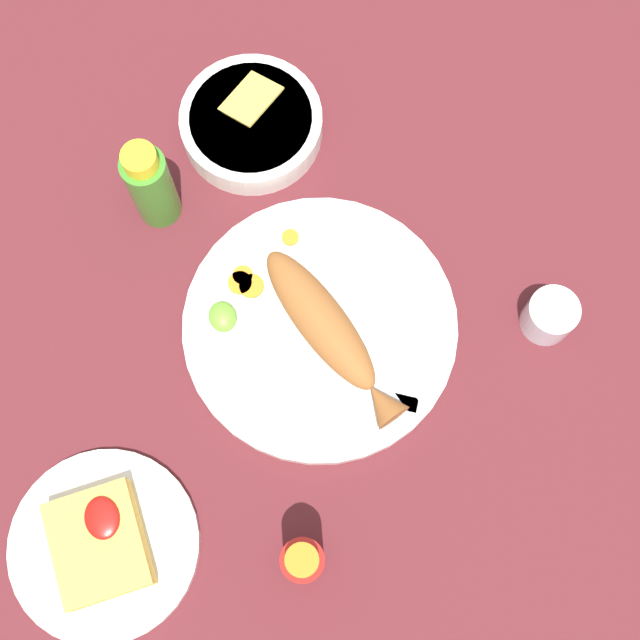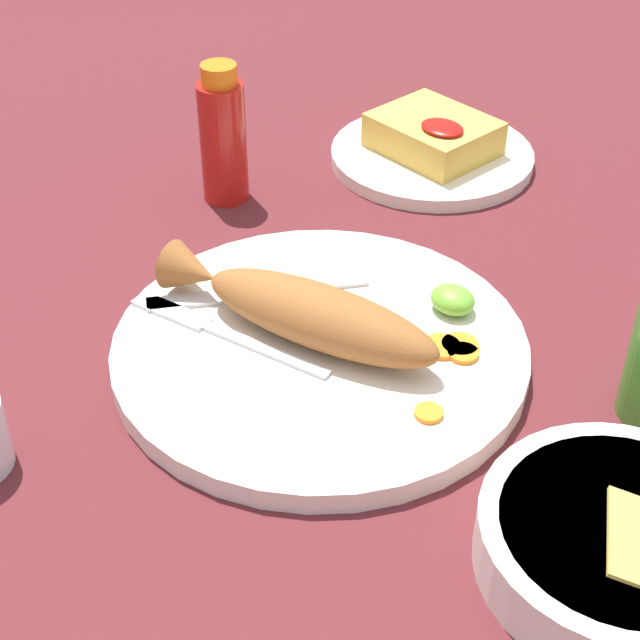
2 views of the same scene
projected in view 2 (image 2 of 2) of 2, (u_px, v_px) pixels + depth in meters
ground_plane at (320, 358)px, 0.77m from camera, size 4.00×4.00×0.00m
main_plate at (320, 349)px, 0.77m from camera, size 0.33×0.33×0.02m
fried_fish at (303, 310)px, 0.76m from camera, size 0.25×0.12×0.05m
fork_near at (215, 329)px, 0.77m from camera, size 0.18×0.06×0.00m
fork_far at (243, 295)px, 0.81m from camera, size 0.11×0.17×0.00m
carrot_slice_near at (428, 413)px, 0.69m from camera, size 0.02×0.02×0.00m
carrot_slice_mid at (463, 353)px, 0.75m from camera, size 0.02×0.02×0.00m
carrot_slice_far at (460, 345)px, 0.76m from camera, size 0.03×0.03×0.00m
carrot_slice_extra at (442, 347)px, 0.75m from camera, size 0.03×0.03×0.00m
lime_wedge_main at (453, 300)px, 0.79m from camera, size 0.04×0.03×0.02m
hot_sauce_bottle_red at (223, 137)px, 0.94m from camera, size 0.05×0.05×0.14m
side_plate_fries at (432, 156)px, 1.03m from camera, size 0.21×0.21×0.01m
fries_pile at (434, 134)px, 1.01m from camera, size 0.12×0.10×0.04m
guacamole_bowl at (621, 544)px, 0.60m from camera, size 0.18×0.18×0.05m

